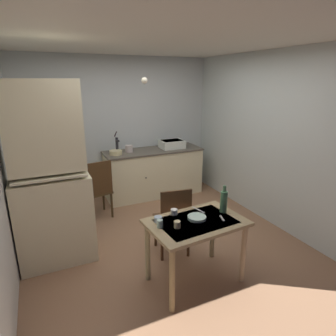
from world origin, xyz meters
name	(u,v)px	position (x,y,z in m)	size (l,w,h in m)	color
ground_plane	(162,241)	(0.00, 0.00, 0.00)	(4.89, 4.89, 0.00)	#8F664A
wall_back	(118,128)	(0.00, 1.99, 1.28)	(3.63, 0.10, 2.55)	silver
wall_right	(271,139)	(1.81, 0.00, 1.28)	(0.10, 3.99, 2.55)	silver
ceiling_slab	(160,36)	(0.00, 0.00, 2.60)	(3.63, 3.99, 0.10)	silver
hutch_cabinet	(51,183)	(-1.31, 0.15, 1.01)	(0.86, 0.48, 2.15)	beige
counter_cabinet	(154,172)	(0.54, 1.62, 0.44)	(1.83, 0.64, 0.89)	beige
sink_basin	(172,144)	(0.93, 1.62, 0.97)	(0.44, 0.34, 0.15)	white
hand_pump	(117,144)	(-0.13, 1.67, 1.06)	(0.05, 0.27, 0.39)	#232328
mixing_bowl_counter	(116,153)	(-0.18, 1.57, 0.92)	(0.22, 0.22, 0.07)	beige
stoneware_crock	(129,149)	(0.08, 1.65, 0.95)	(0.14, 0.14, 0.13)	beige
dining_table	(196,231)	(0.01, -0.89, 0.62)	(1.05, 0.73, 0.73)	tan
chair_far_side	(173,219)	(0.01, -0.33, 0.49)	(0.46, 0.46, 0.91)	#4A2E1A
chair_by_counter	(98,189)	(-0.62, 1.06, 0.50)	(0.46, 0.46, 0.96)	#45341C
serving_bowl_wide	(197,218)	(0.04, -0.85, 0.74)	(0.20, 0.20, 0.03)	#ADD1C1
mug_tall	(158,219)	(-0.35, -0.74, 0.76)	(0.09, 0.09, 0.06)	#9EB2C6
teacup_cream	(177,224)	(-0.23, -0.93, 0.76)	(0.07, 0.07, 0.07)	beige
teacup_mint	(174,212)	(-0.13, -0.65, 0.76)	(0.08, 0.08, 0.06)	white
mug_dark	(160,224)	(-0.38, -0.85, 0.77)	(0.06, 0.06, 0.08)	#ADD1C1
glass_bottle	(224,201)	(0.40, -0.83, 0.86)	(0.08, 0.08, 0.31)	#4C7F56
table_knife	(198,210)	(0.17, -0.67, 0.73)	(0.20, 0.02, 0.01)	silver
teaspoon_near_bowl	(222,218)	(0.29, -0.96, 0.73)	(0.13, 0.02, 0.01)	beige
pendant_bulb	(145,81)	(-0.05, 0.39, 2.13)	(0.08, 0.08, 0.08)	#F9EFCC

